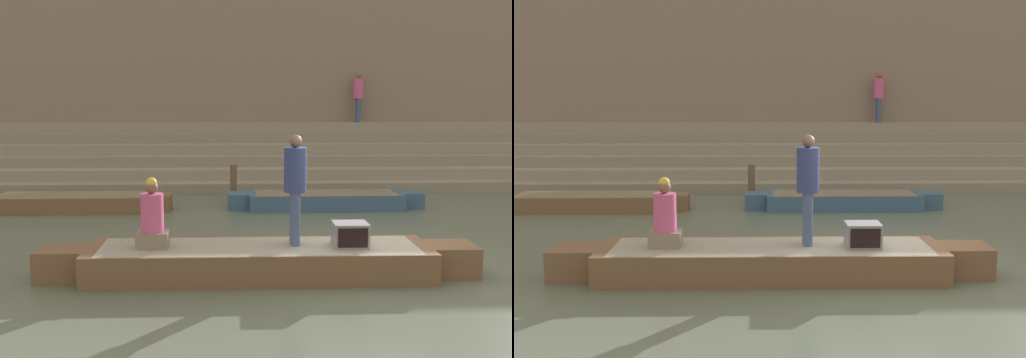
{
  "view_description": "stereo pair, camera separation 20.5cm",
  "coord_description": "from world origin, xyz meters",
  "views": [
    {
      "loc": [
        -2.4,
        -9.74,
        2.92
      ],
      "look_at": [
        -1.99,
        0.67,
        1.4
      ],
      "focal_mm": 42.0,
      "sensor_mm": 36.0,
      "label": 1
    },
    {
      "loc": [
        -2.19,
        -9.74,
        2.92
      ],
      "look_at": [
        -1.99,
        0.67,
        1.4
      ],
      "focal_mm": 42.0,
      "sensor_mm": 36.0,
      "label": 2
    }
  ],
  "objects": [
    {
      "name": "ground_plane",
      "position": [
        0.0,
        0.0,
        0.0
      ],
      "size": [
        120.0,
        120.0,
        0.0
      ],
      "primitive_type": "plane",
      "color": "#566051"
    },
    {
      "name": "ghat_steps",
      "position": [
        0.0,
        9.81,
        0.67
      ],
      "size": [
        36.0,
        4.18,
        1.86
      ],
      "color": "gray",
      "rests_on": "ground"
    },
    {
      "name": "back_wall",
      "position": [
        0.0,
        11.92,
        3.13
      ],
      "size": [
        34.2,
        1.28,
        6.3
      ],
      "color": "#7F6B5B",
      "rests_on": "ground"
    },
    {
      "name": "rowboat_main",
      "position": [
        -1.99,
        -0.53,
        0.26
      ],
      "size": [
        6.95,
        1.42,
        0.5
      ],
      "rotation": [
        0.0,
        0.0,
        0.01
      ],
      "color": "brown",
      "rests_on": "ground"
    },
    {
      "name": "person_standing",
      "position": [
        -1.42,
        -0.43,
        1.51
      ],
      "size": [
        0.36,
        0.36,
        1.76
      ],
      "rotation": [
        0.0,
        0.0,
        -0.11
      ],
      "color": "#3D4C75",
      "rests_on": "rowboat_main"
    },
    {
      "name": "person_rowing",
      "position": [
        -3.67,
        -0.51,
        0.94
      ],
      "size": [
        0.5,
        0.39,
        1.11
      ],
      "rotation": [
        0.0,
        0.0,
        -0.16
      ],
      "color": "#756656",
      "rests_on": "rowboat_main"
    },
    {
      "name": "tv_set",
      "position": [
        -0.56,
        -0.6,
        0.69
      ],
      "size": [
        0.54,
        0.46,
        0.38
      ],
      "rotation": [
        0.0,
        0.0,
        0.14
      ],
      "color": "slate",
      "rests_on": "rowboat_main"
    },
    {
      "name": "moored_boat_shore",
      "position": [
        -6.41,
        5.0,
        0.21
      ],
      "size": [
        4.94,
        1.17,
        0.4
      ],
      "rotation": [
        0.0,
        0.0,
        -0.0
      ],
      "color": "brown",
      "rests_on": "ground"
    },
    {
      "name": "moored_boat_distant",
      "position": [
        -0.08,
        5.08,
        0.21
      ],
      "size": [
        4.92,
        1.17,
        0.4
      ],
      "rotation": [
        0.0,
        0.0,
        -0.11
      ],
      "color": "#33516B",
      "rests_on": "ground"
    },
    {
      "name": "mooring_post",
      "position": [
        -2.39,
        5.94,
        0.51
      ],
      "size": [
        0.18,
        0.18,
        1.01
      ],
      "primitive_type": "cylinder",
      "color": "brown",
      "rests_on": "ground"
    },
    {
      "name": "person_on_steps",
      "position": [
        1.95,
        10.97,
        2.85
      ],
      "size": [
        0.35,
        0.35,
        1.71
      ],
      "rotation": [
        0.0,
        0.0,
        0.12
      ],
      "color": "#3D4C75",
      "rests_on": "ghat_steps"
    }
  ]
}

